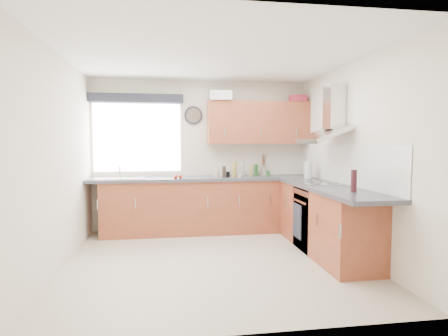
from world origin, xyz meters
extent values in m
plane|color=beige|center=(0.00, 0.00, 0.00)|extent=(3.60, 3.60, 0.00)
cube|color=white|center=(0.00, 0.00, 2.50)|extent=(3.60, 3.60, 0.02)
cube|color=silver|center=(0.00, 1.80, 1.25)|extent=(3.60, 0.02, 2.50)
cube|color=silver|center=(0.00, -1.80, 1.25)|extent=(3.60, 0.02, 2.50)
cube|color=silver|center=(-1.80, 0.00, 1.25)|extent=(0.02, 3.60, 2.50)
cube|color=silver|center=(1.80, 0.00, 1.25)|extent=(0.02, 3.60, 2.50)
cube|color=silver|center=(-1.05, 1.79, 1.55)|extent=(1.40, 0.02, 1.10)
cube|color=black|center=(-1.05, 1.70, 2.18)|extent=(1.50, 0.18, 0.14)
cube|color=white|center=(1.79, 0.30, 1.18)|extent=(0.01, 3.00, 0.54)
cube|color=brown|center=(-0.10, 1.51, 0.43)|extent=(3.00, 0.58, 0.86)
cube|color=brown|center=(1.50, 1.50, 0.43)|extent=(0.60, 0.60, 0.86)
cube|color=brown|center=(1.51, 0.15, 0.43)|extent=(0.58, 2.10, 0.86)
cube|color=#33343C|center=(0.00, 1.50, 0.89)|extent=(3.60, 0.62, 0.05)
cube|color=#33343C|center=(1.50, 0.00, 0.89)|extent=(0.62, 2.42, 0.05)
cube|color=black|center=(1.50, 0.30, 0.42)|extent=(0.56, 0.58, 0.85)
cube|color=#B8B8B8|center=(1.50, 0.30, 0.92)|extent=(0.52, 0.52, 0.01)
cube|color=brown|center=(0.95, 1.62, 1.80)|extent=(1.70, 0.35, 0.70)
cube|color=silver|center=(-1.00, 1.52, 0.42)|extent=(0.58, 0.56, 0.83)
cylinder|color=black|center=(-0.13, 1.76, 1.92)|extent=(0.31, 0.04, 0.31)
cube|color=silver|center=(0.30, 1.52, 2.22)|extent=(0.38, 0.29, 0.15)
cube|color=#AA273A|center=(1.60, 1.52, 2.20)|extent=(0.28, 0.25, 0.11)
cylinder|color=gray|center=(1.07, 1.70, 0.98)|extent=(0.12, 0.12, 0.15)
cylinder|color=silver|center=(1.62, 1.05, 1.04)|extent=(0.13, 0.13, 0.26)
cylinder|color=black|center=(0.33, 1.36, 1.00)|extent=(0.06, 0.06, 0.18)
cylinder|color=#AB9F91|center=(0.59, 1.37, 0.96)|extent=(0.06, 0.06, 0.09)
cylinder|color=olive|center=(0.79, 1.45, 1.00)|extent=(0.04, 0.04, 0.19)
cylinder|color=#9E9987|center=(0.23, 1.48, 0.96)|extent=(0.07, 0.07, 0.10)
cylinder|color=#BAB29E|center=(0.35, 1.63, 0.96)|extent=(0.07, 0.07, 0.10)
cylinder|color=olive|center=(0.53, 1.54, 1.03)|extent=(0.07, 0.07, 0.24)
cylinder|color=#1F5929|center=(1.07, 1.45, 0.96)|extent=(0.06, 0.06, 0.09)
cylinder|color=#21511D|center=(0.92, 1.64, 1.00)|extent=(0.07, 0.07, 0.19)
cylinder|color=#B5A99B|center=(0.69, 1.67, 1.03)|extent=(0.04, 0.04, 0.23)
cylinder|color=black|center=(0.40, 1.41, 0.96)|extent=(0.07, 0.07, 0.09)
cylinder|color=#351318|center=(1.53, -0.57, 1.04)|extent=(0.07, 0.07, 0.26)
camera|label=1|loc=(-0.57, -4.52, 1.48)|focal=30.00mm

